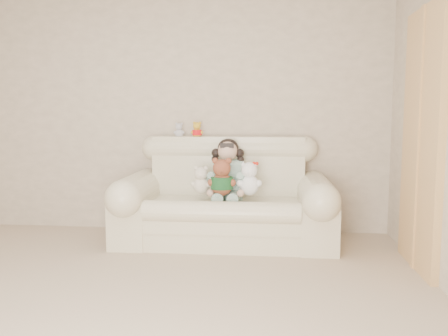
% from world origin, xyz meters
% --- Properties ---
extents(floor, '(5.00, 5.00, 0.00)m').
position_xyz_m(floor, '(0.00, 0.00, 0.00)').
color(floor, tan).
rests_on(floor, ground).
extents(wall_back, '(4.50, 0.00, 4.50)m').
position_xyz_m(wall_back, '(0.00, 2.50, 1.30)').
color(wall_back, beige).
rests_on(wall_back, ground).
extents(sofa, '(2.10, 0.95, 1.03)m').
position_xyz_m(sofa, '(0.58, 2.00, 0.52)').
color(sofa, '#FFF1CD').
rests_on(sofa, floor).
extents(door_panel, '(0.06, 0.90, 2.10)m').
position_xyz_m(door_panel, '(2.22, 1.40, 1.05)').
color(door_panel, tan).
rests_on(door_panel, floor).
extents(seated_child, '(0.43, 0.49, 0.61)m').
position_xyz_m(seated_child, '(0.59, 2.08, 0.72)').
color(seated_child, '#377A63').
rests_on(seated_child, sofa).
extents(brown_teddy, '(0.31, 0.26, 0.42)m').
position_xyz_m(brown_teddy, '(0.56, 1.83, 0.71)').
color(brown_teddy, brown).
rests_on(brown_teddy, sofa).
extents(white_cat, '(0.30, 0.27, 0.38)m').
position_xyz_m(white_cat, '(0.82, 1.88, 0.69)').
color(white_cat, white).
rests_on(white_cat, sofa).
extents(cream_teddy, '(0.23, 0.20, 0.31)m').
position_xyz_m(cream_teddy, '(0.36, 1.90, 0.66)').
color(cream_teddy, white).
rests_on(cream_teddy, sofa).
extents(yellow_mini_bear, '(0.14, 0.12, 0.20)m').
position_xyz_m(yellow_mini_bear, '(0.25, 2.34, 1.11)').
color(yellow_mini_bear, yellow).
rests_on(yellow_mini_bear, sofa).
extents(grey_mini_plush, '(0.13, 0.11, 0.19)m').
position_xyz_m(grey_mini_plush, '(0.06, 2.36, 1.10)').
color(grey_mini_plush, silver).
rests_on(grey_mini_plush, sofa).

